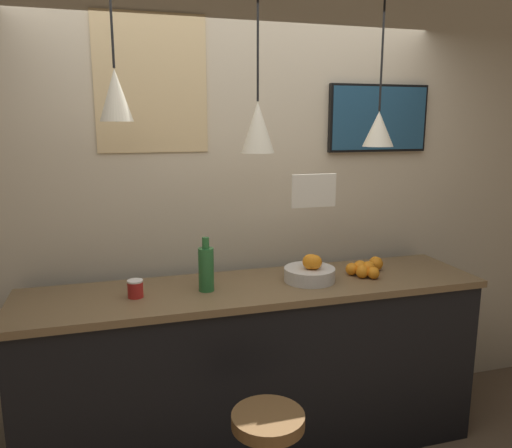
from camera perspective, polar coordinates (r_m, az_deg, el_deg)
name	(u,v)px	position (r m, az deg, el deg)	size (l,w,h in m)	color
back_wall	(237,199)	(3.11, -2.16, 2.86)	(8.00, 0.06, 2.90)	beige
service_counter	(256,369)	(3.02, 0.00, -16.20)	(2.60, 0.61, 1.02)	black
fruit_bowl	(310,272)	(2.89, 6.20, -5.46)	(0.29, 0.29, 0.16)	beige
orange_pile	(366,268)	(3.06, 12.43, -4.95)	(0.27, 0.23, 0.09)	orange
juice_bottle	(206,268)	(2.71, -5.72, -5.06)	(0.08, 0.08, 0.30)	#286B33
spread_jar	(135,289)	(2.69, -13.62, -7.20)	(0.08, 0.08, 0.09)	red
pendant_lamp_left	(115,94)	(2.53, -15.77, 14.11)	(0.16, 0.16, 0.88)	black
pendant_lamp_middle	(258,126)	(2.64, 0.20, 11.12)	(0.17, 0.17, 1.04)	black
pendant_lamp_right	(379,127)	(2.92, 13.83, 10.68)	(0.17, 0.17, 1.02)	black
mounted_tv	(379,118)	(3.37, 13.84, 11.64)	(0.69, 0.04, 0.43)	black
hanging_menu_board	(314,191)	(2.56, 6.64, 3.79)	(0.24, 0.01, 0.17)	silver
wall_poster	(151,84)	(2.96, -11.87, 15.42)	(0.63, 0.01, 0.76)	#DBBC84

